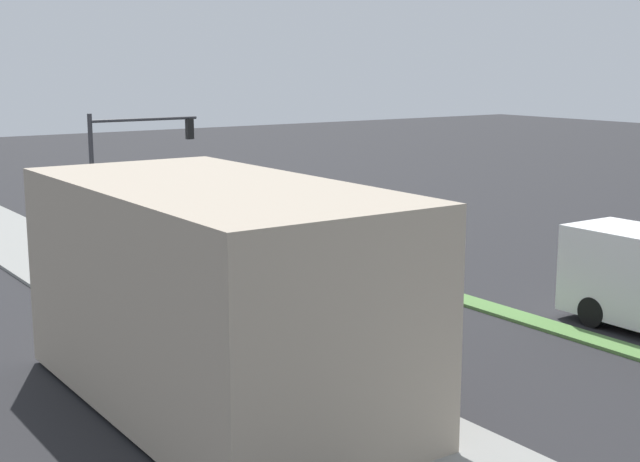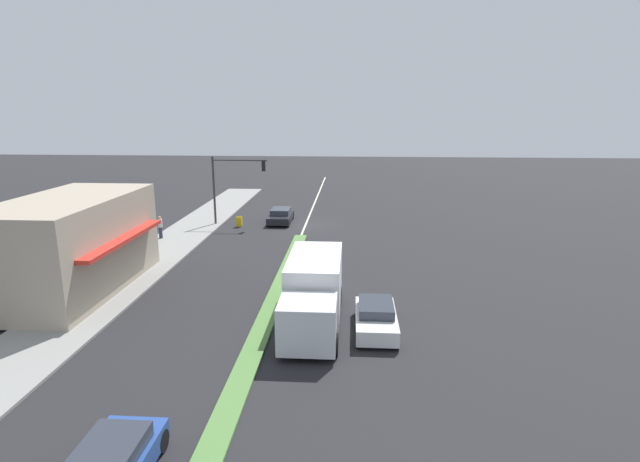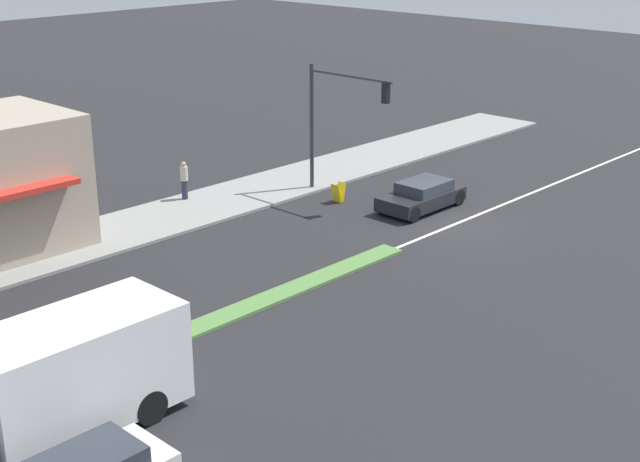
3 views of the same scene
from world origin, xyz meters
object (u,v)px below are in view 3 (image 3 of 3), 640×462
object	(u,v)px
traffic_signal_main	(336,109)
sedan_dark	(422,196)
delivery_truck	(44,387)
warning_aframe_sign	(338,192)
pedestrian	(184,179)

from	to	relation	value
traffic_signal_main	sedan_dark	size ratio (longest dim) A/B	1.40
delivery_truck	sedan_dark	bearing A→B (deg)	-77.71
warning_aframe_sign	sedan_dark	xyz separation A→B (m)	(-3.22, -1.71, 0.17)
pedestrian	sedan_dark	bearing A→B (deg)	-142.20
warning_aframe_sign	traffic_signal_main	bearing A→B (deg)	-38.18
pedestrian	sedan_dark	xyz separation A→B (m)	(-8.10, -6.28, -0.41)
pedestrian	delivery_truck	bearing A→B (deg)	131.92
pedestrian	sedan_dark	size ratio (longest dim) A/B	0.42
traffic_signal_main	sedan_dark	world-z (taller)	traffic_signal_main
warning_aframe_sign	delivery_truck	world-z (taller)	delivery_truck
delivery_truck	pedestrian	bearing A→B (deg)	-48.08
delivery_truck	sedan_dark	size ratio (longest dim) A/B	1.87
traffic_signal_main	delivery_truck	xyz separation A→B (m)	(-8.32, 19.03, -2.43)
traffic_signal_main	pedestrian	world-z (taller)	traffic_signal_main
sedan_dark	traffic_signal_main	bearing A→B (deg)	16.48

